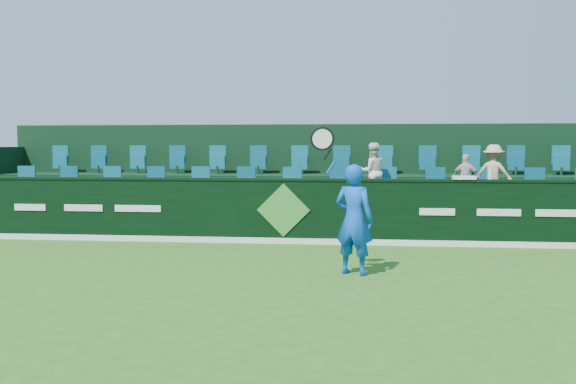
# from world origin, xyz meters

# --- Properties ---
(ground) EXTENTS (60.00, 60.00, 0.00)m
(ground) POSITION_xyz_m (0.00, 0.00, 0.00)
(ground) COLOR #276418
(ground) RESTS_ON ground
(sponsor_hoarding) EXTENTS (16.00, 0.25, 1.35)m
(sponsor_hoarding) POSITION_xyz_m (0.00, 4.00, 0.67)
(sponsor_hoarding) COLOR black
(sponsor_hoarding) RESTS_ON ground
(stand_tier_front) EXTENTS (16.00, 2.00, 0.80)m
(stand_tier_front) POSITION_xyz_m (0.00, 5.10, 0.40)
(stand_tier_front) COLOR black
(stand_tier_front) RESTS_ON ground
(stand_tier_back) EXTENTS (16.00, 1.80, 1.30)m
(stand_tier_back) POSITION_xyz_m (0.00, 7.00, 0.65)
(stand_tier_back) COLOR black
(stand_tier_back) RESTS_ON ground
(stand_rear) EXTENTS (16.00, 4.10, 2.60)m
(stand_rear) POSITION_xyz_m (0.00, 7.44, 1.22)
(stand_rear) COLOR black
(stand_rear) RESTS_ON ground
(seat_row_front) EXTENTS (13.50, 0.50, 0.60)m
(seat_row_front) POSITION_xyz_m (0.00, 5.50, 1.10)
(seat_row_front) COLOR #0E6076
(seat_row_front) RESTS_ON stand_tier_front
(seat_row_back) EXTENTS (13.50, 0.50, 0.60)m
(seat_row_back) POSITION_xyz_m (0.00, 7.30, 1.60)
(seat_row_back) COLOR #0E6076
(seat_row_back) RESTS_ON stand_tier_back
(tennis_player) EXTENTS (1.13, 0.64, 2.38)m
(tennis_player) POSITION_xyz_m (1.47, 0.86, 0.88)
(tennis_player) COLOR blue
(tennis_player) RESTS_ON ground
(spectator_left) EXTENTS (0.74, 0.65, 1.29)m
(spectator_left) POSITION_xyz_m (1.83, 5.12, 1.44)
(spectator_left) COLOR white
(spectator_left) RESTS_ON stand_tier_front
(spectator_middle) EXTENTS (0.66, 0.42, 1.04)m
(spectator_middle) POSITION_xyz_m (3.85, 5.12, 1.32)
(spectator_middle) COLOR silver
(spectator_middle) RESTS_ON stand_tier_front
(spectator_right) EXTENTS (0.92, 0.73, 1.25)m
(spectator_right) POSITION_xyz_m (4.43, 5.12, 1.42)
(spectator_right) COLOR #C5B48B
(spectator_right) RESTS_ON stand_tier_front
(towel) EXTENTS (0.44, 0.29, 0.07)m
(towel) POSITION_xyz_m (3.63, 4.00, 1.38)
(towel) COLOR white
(towel) RESTS_ON sponsor_hoarding
(drinks_bottle) EXTENTS (0.08, 0.08, 0.24)m
(drinks_bottle) POSITION_xyz_m (4.14, 4.00, 1.47)
(drinks_bottle) COLOR white
(drinks_bottle) RESTS_ON sponsor_hoarding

